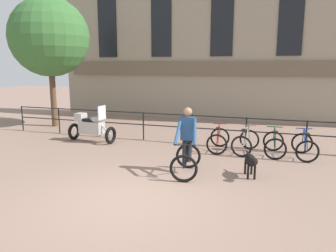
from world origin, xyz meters
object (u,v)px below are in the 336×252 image
at_px(parked_bicycle_far_end, 305,146).
at_px(dog, 251,161).
at_px(cyclist_with_bike, 187,144).
at_px(parked_bicycle_mid_right, 274,144).
at_px(parked_motorcycle, 91,127).
at_px(parked_bicycle_near_lamp, 218,140).
at_px(parked_bicycle_mid_left, 246,142).

bearing_deg(parked_bicycle_far_end, dog, 54.83).
bearing_deg(cyclist_with_bike, parked_bicycle_mid_right, 40.48).
xyz_separation_m(parked_motorcycle, parked_bicycle_mid_right, (6.37, 0.22, -0.20)).
height_order(parked_bicycle_near_lamp, parked_bicycle_mid_right, same).
relative_size(parked_bicycle_mid_left, parked_bicycle_far_end, 1.02).
relative_size(cyclist_with_bike, parked_bicycle_mid_left, 1.43).
height_order(parked_motorcycle, parked_bicycle_mid_right, parked_motorcycle).
bearing_deg(dog, cyclist_with_bike, 170.37).
bearing_deg(cyclist_with_bike, parked_bicycle_near_lamp, 72.15).
xyz_separation_m(cyclist_with_bike, parked_bicycle_mid_right, (2.11, 2.52, -0.41)).
xyz_separation_m(parked_motorcycle, parked_bicycle_near_lamp, (4.63, 0.22, -0.20)).
relative_size(cyclist_with_bike, parked_motorcycle, 0.94).
distance_m(dog, parked_bicycle_far_end, 2.72).
height_order(dog, parked_bicycle_far_end, parked_bicycle_far_end).
relative_size(parked_bicycle_mid_left, parked_bicycle_mid_right, 1.03).
distance_m(parked_bicycle_mid_left, parked_bicycle_mid_right, 0.87).
distance_m(parked_bicycle_near_lamp, parked_bicycle_mid_right, 1.74).
relative_size(parked_bicycle_near_lamp, parked_bicycle_mid_left, 0.98).
distance_m(parked_bicycle_near_lamp, parked_bicycle_mid_left, 0.87).
height_order(parked_bicycle_mid_left, parked_bicycle_far_end, same).
bearing_deg(dog, parked_motorcycle, 144.18).
bearing_deg(parked_bicycle_near_lamp, parked_motorcycle, -1.91).
distance_m(parked_bicycle_mid_left, parked_bicycle_far_end, 1.74).
distance_m(dog, parked_bicycle_mid_right, 2.40).
bearing_deg(parked_bicycle_far_end, parked_bicycle_near_lamp, -4.64).
distance_m(parked_motorcycle, parked_bicycle_far_end, 7.25).
relative_size(parked_bicycle_near_lamp, parked_bicycle_far_end, 1.00).
distance_m(parked_bicycle_mid_right, parked_bicycle_far_end, 0.87).
relative_size(dog, parked_motorcycle, 0.55).
distance_m(dog, parked_bicycle_near_lamp, 2.65).
distance_m(parked_motorcycle, parked_bicycle_mid_left, 5.50).
height_order(dog, parked_bicycle_mid_left, parked_bicycle_mid_left).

